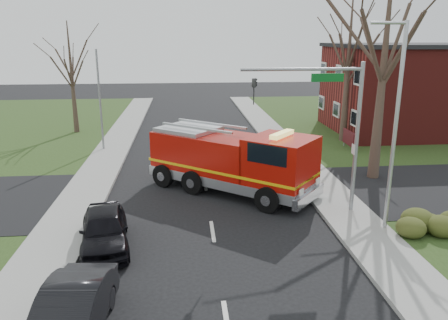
{
  "coord_description": "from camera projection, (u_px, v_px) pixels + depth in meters",
  "views": [
    {
      "loc": [
        -1.06,
        -16.62,
        7.84
      ],
      "look_at": [
        0.83,
        3.78,
        2.0
      ],
      "focal_mm": 35.0,
      "sensor_mm": 36.0,
      "label": 1
    }
  ],
  "objects": [
    {
      "name": "bare_tree_far",
      "position": [
        349.0,
        55.0,
        31.72
      ],
      "size": [
        5.25,
        5.25,
        10.5
      ],
      "color": "#372A21",
      "rests_on": "ground"
    },
    {
      "name": "brick_building",
      "position": [
        427.0,
        88.0,
        36.08
      ],
      "size": [
        15.4,
        10.4,
        7.25
      ],
      "color": "maroon",
      "rests_on": "ground"
    },
    {
      "name": "sidewalk_right",
      "position": [
        357.0,
        224.0,
        18.69
      ],
      "size": [
        2.4,
        80.0,
        0.15
      ],
      "primitive_type": "cube",
      "color": "gray",
      "rests_on": "ground"
    },
    {
      "name": "sidewalk_left",
      "position": [
        59.0,
        236.0,
        17.59
      ],
      "size": [
        2.4,
        80.0,
        0.15
      ],
      "primitive_type": "cube",
      "color": "gray",
      "rests_on": "ground"
    },
    {
      "name": "hedge_corner",
      "position": [
        433.0,
        220.0,
        17.84
      ],
      "size": [
        2.8,
        2.0,
        0.9
      ],
      "primitive_type": "ellipsoid",
      "color": "#333D16",
      "rests_on": "lawn_right"
    },
    {
      "name": "bare_tree_left",
      "position": [
        71.0,
        65.0,
        34.9
      ],
      "size": [
        4.5,
        4.5,
        9.0
      ],
      "color": "#372A21",
      "rests_on": "ground"
    },
    {
      "name": "parked_car_maroon",
      "position": [
        104.0,
        229.0,
        16.63
      ],
      "size": [
        2.42,
        4.57,
        1.48
      ],
      "primitive_type": "imported",
      "rotation": [
        0.0,
        0.0,
        0.16
      ],
      "color": "black",
      "rests_on": "ground"
    },
    {
      "name": "utility_pole_far",
      "position": [
        100.0,
        101.0,
        30.0
      ],
      "size": [
        0.14,
        0.14,
        7.0
      ],
      "primitive_type": "cylinder",
      "color": "gray",
      "rests_on": "ground"
    },
    {
      "name": "health_center_sign",
      "position": [
        349.0,
        138.0,
        30.82
      ],
      "size": [
        0.12,
        2.0,
        1.4
      ],
      "color": "#4D1218",
      "rests_on": "ground"
    },
    {
      "name": "traffic_signal_mast",
      "position": [
        330.0,
        111.0,
        18.77
      ],
      "size": [
        5.29,
        0.18,
        6.8
      ],
      "color": "gray",
      "rests_on": "ground"
    },
    {
      "name": "bare_tree_near",
      "position": [
        386.0,
        44.0,
        22.71
      ],
      "size": [
        6.0,
        6.0,
        12.0
      ],
      "color": "#372A21",
      "rests_on": "ground"
    },
    {
      "name": "parked_car_gray",
      "position": [
        70.0,
        315.0,
        11.54
      ],
      "size": [
        1.96,
        4.59,
        1.47
      ],
      "primitive_type": "imported",
      "rotation": [
        0.0,
        0.0,
        -0.09
      ],
      "color": "black",
      "rests_on": "ground"
    },
    {
      "name": "ground",
      "position": [
        213.0,
        231.0,
        18.16
      ],
      "size": [
        120.0,
        120.0,
        0.0
      ],
      "primitive_type": "plane",
      "color": "black",
      "rests_on": "ground"
    },
    {
      "name": "streetlight_pole",
      "position": [
        394.0,
        123.0,
        17.07
      ],
      "size": [
        1.48,
        0.16,
        8.4
      ],
      "color": "#B7BABF",
      "rests_on": "ground"
    },
    {
      "name": "fire_engine",
      "position": [
        233.0,
        162.0,
        22.41
      ],
      "size": [
        8.57,
        7.78,
        3.5
      ],
      "rotation": [
        0.0,
        0.0,
        0.88
      ],
      "color": "#A70F07",
      "rests_on": "ground"
    }
  ]
}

